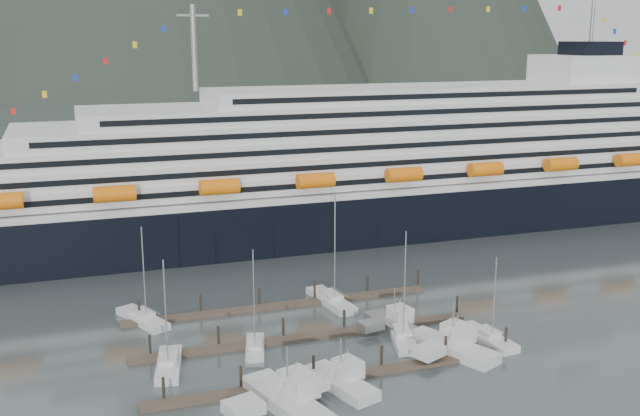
{
  "coord_description": "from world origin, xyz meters",
  "views": [
    {
      "loc": [
        -34.88,
        -88.42,
        40.83
      ],
      "look_at": [
        3.6,
        22.0,
        13.65
      ],
      "focal_mm": 42.0,
      "sensor_mm": 36.0,
      "label": 1
    }
  ],
  "objects_px": {
    "cruise_ship": "(386,173)",
    "sailboat_h": "(487,338)",
    "trawler_a": "(286,401)",
    "trawler_b": "(340,381)",
    "sailboat_a": "(169,365)",
    "sailboat_b": "(255,349)",
    "sailboat_g": "(331,301)",
    "sailboat_d": "(402,337)",
    "trawler_d": "(451,346)",
    "sailboat_e": "(143,319)",
    "trawler_e": "(393,324)"
  },
  "relations": [
    {
      "from": "sailboat_a",
      "to": "sailboat_d",
      "type": "relative_size",
      "value": 0.93
    },
    {
      "from": "sailboat_b",
      "to": "trawler_d",
      "type": "xyz_separation_m",
      "value": [
        24.25,
        -8.7,
        0.54
      ]
    },
    {
      "from": "sailboat_b",
      "to": "trawler_d",
      "type": "relative_size",
      "value": 1.1
    },
    {
      "from": "sailboat_h",
      "to": "trawler_b",
      "type": "xyz_separation_m",
      "value": [
        -23.91,
        -6.41,
        0.46
      ]
    },
    {
      "from": "sailboat_h",
      "to": "sailboat_b",
      "type": "bearing_deg",
      "value": 70.11
    },
    {
      "from": "sailboat_d",
      "to": "sailboat_e",
      "type": "height_order",
      "value": "sailboat_d"
    },
    {
      "from": "sailboat_b",
      "to": "trawler_b",
      "type": "bearing_deg",
      "value": -137.48
    },
    {
      "from": "sailboat_b",
      "to": "sailboat_e",
      "type": "xyz_separation_m",
      "value": [
        -12.8,
        15.81,
        0.02
      ]
    },
    {
      "from": "sailboat_d",
      "to": "trawler_a",
      "type": "relative_size",
      "value": 1.06
    },
    {
      "from": "cruise_ship",
      "to": "sailboat_h",
      "type": "xyz_separation_m",
      "value": [
        -12.02,
        -60.96,
        -11.61
      ]
    },
    {
      "from": "sailboat_a",
      "to": "sailboat_b",
      "type": "bearing_deg",
      "value": -72.44
    },
    {
      "from": "sailboat_e",
      "to": "sailboat_g",
      "type": "height_order",
      "value": "sailboat_g"
    },
    {
      "from": "sailboat_b",
      "to": "sailboat_h",
      "type": "distance_m",
      "value": 31.57
    },
    {
      "from": "sailboat_g",
      "to": "sailboat_h",
      "type": "relative_size",
      "value": 1.45
    },
    {
      "from": "trawler_d",
      "to": "trawler_a",
      "type": "bearing_deg",
      "value": 81.75
    },
    {
      "from": "sailboat_b",
      "to": "sailboat_g",
      "type": "bearing_deg",
      "value": -33.28
    },
    {
      "from": "sailboat_g",
      "to": "trawler_e",
      "type": "xyz_separation_m",
      "value": [
        4.6,
        -13.05,
        0.41
      ]
    },
    {
      "from": "cruise_ship",
      "to": "sailboat_h",
      "type": "distance_m",
      "value": 63.21
    },
    {
      "from": "cruise_ship",
      "to": "sailboat_a",
      "type": "xyz_separation_m",
      "value": [
        -54.26,
        -55.28,
        -11.59
      ]
    },
    {
      "from": "sailboat_g",
      "to": "sailboat_d",
      "type": "bearing_deg",
      "value": -172.71
    },
    {
      "from": "cruise_ship",
      "to": "sailboat_d",
      "type": "height_order",
      "value": "cruise_ship"
    },
    {
      "from": "sailboat_b",
      "to": "trawler_a",
      "type": "xyz_separation_m",
      "value": [
        -0.5,
        -15.94,
        0.58
      ]
    },
    {
      "from": "sailboat_a",
      "to": "sailboat_d",
      "type": "height_order",
      "value": "sailboat_d"
    },
    {
      "from": "cruise_ship",
      "to": "sailboat_a",
      "type": "bearing_deg",
      "value": -134.46
    },
    {
      "from": "sailboat_a",
      "to": "sailboat_h",
      "type": "xyz_separation_m",
      "value": [
        42.23,
        -5.67,
        -0.02
      ]
    },
    {
      "from": "sailboat_a",
      "to": "sailboat_g",
      "type": "distance_m",
      "value": 31.13
    },
    {
      "from": "sailboat_e",
      "to": "trawler_a",
      "type": "xyz_separation_m",
      "value": [
        12.3,
        -31.75,
        0.56
      ]
    },
    {
      "from": "trawler_b",
      "to": "trawler_d",
      "type": "height_order",
      "value": "trawler_d"
    },
    {
      "from": "sailboat_d",
      "to": "sailboat_h",
      "type": "bearing_deg",
      "value": -96.26
    },
    {
      "from": "trawler_a",
      "to": "trawler_b",
      "type": "height_order",
      "value": "trawler_a"
    },
    {
      "from": "sailboat_g",
      "to": "trawler_a",
      "type": "height_order",
      "value": "sailboat_g"
    },
    {
      "from": "sailboat_b",
      "to": "sailboat_e",
      "type": "relative_size",
      "value": 0.98
    },
    {
      "from": "trawler_b",
      "to": "trawler_e",
      "type": "xyz_separation_m",
      "value": [
        13.44,
        14.23,
        -0.01
      ]
    },
    {
      "from": "sailboat_b",
      "to": "sailboat_g",
      "type": "distance_m",
      "value": 21.05
    },
    {
      "from": "trawler_a",
      "to": "trawler_b",
      "type": "distance_m",
      "value": 7.85
    },
    {
      "from": "cruise_ship",
      "to": "trawler_d",
      "type": "bearing_deg",
      "value": -106.5
    },
    {
      "from": "sailboat_g",
      "to": "sailboat_h",
      "type": "bearing_deg",
      "value": -151.54
    },
    {
      "from": "sailboat_a",
      "to": "sailboat_d",
      "type": "bearing_deg",
      "value": -80.98
    },
    {
      "from": "trawler_d",
      "to": "cruise_ship",
      "type": "bearing_deg",
      "value": -41.04
    },
    {
      "from": "trawler_a",
      "to": "sailboat_h",
      "type": "bearing_deg",
      "value": -89.36
    },
    {
      "from": "sailboat_a",
      "to": "trawler_b",
      "type": "xyz_separation_m",
      "value": [
        18.33,
        -12.08,
        0.44
      ]
    },
    {
      "from": "cruise_ship",
      "to": "sailboat_g",
      "type": "xyz_separation_m",
      "value": [
        -27.09,
        -40.08,
        -11.57
      ]
    },
    {
      "from": "sailboat_a",
      "to": "sailboat_h",
      "type": "relative_size",
      "value": 1.18
    },
    {
      "from": "trawler_e",
      "to": "sailboat_a",
      "type": "bearing_deg",
      "value": 82.51
    },
    {
      "from": "sailboat_g",
      "to": "sailboat_a",
      "type": "bearing_deg",
      "value": 111.88
    },
    {
      "from": "sailboat_a",
      "to": "trawler_a",
      "type": "relative_size",
      "value": 0.99
    },
    {
      "from": "sailboat_e",
      "to": "trawler_b",
      "type": "distance_m",
      "value": 35.16
    },
    {
      "from": "sailboat_b",
      "to": "trawler_d",
      "type": "bearing_deg",
      "value": -94.62
    },
    {
      "from": "sailboat_a",
      "to": "cruise_ship",
      "type": "bearing_deg",
      "value": -33.07
    },
    {
      "from": "trawler_a",
      "to": "sailboat_b",
      "type": "bearing_deg",
      "value": -17.24
    }
  ]
}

